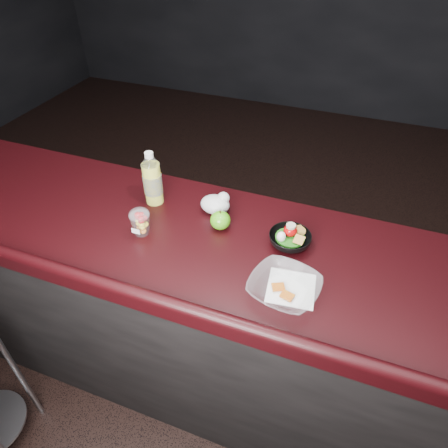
# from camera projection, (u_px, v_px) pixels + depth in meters

# --- Properties ---
(ground) EXTENTS (8.00, 8.00, 0.00)m
(ground) POSITION_uv_depth(u_px,v_px,m) (209.00, 435.00, 1.97)
(ground) COLOR black
(ground) RESTS_ON ground
(room_shell) EXTENTS (8.00, 8.00, 8.00)m
(room_shell) POSITION_uv_depth(u_px,v_px,m) (188.00, 43.00, 0.80)
(room_shell) COLOR black
(room_shell) RESTS_ON ground
(counter) EXTENTS (4.06, 0.71, 1.02)m
(counter) POSITION_uv_depth(u_px,v_px,m) (231.00, 325.00, 1.86)
(counter) COLOR black
(counter) RESTS_ON ground
(lemonade_bottle) EXTENTS (0.08, 0.08, 0.24)m
(lemonade_bottle) POSITION_uv_depth(u_px,v_px,m) (153.00, 182.00, 1.68)
(lemonade_bottle) COLOR #E7EC3D
(lemonade_bottle) RESTS_ON counter
(fruit_cup) EXTENTS (0.08, 0.08, 0.12)m
(fruit_cup) POSITION_uv_depth(u_px,v_px,m) (140.00, 221.00, 1.55)
(fruit_cup) COLOR white
(fruit_cup) RESTS_ON counter
(green_apple) EXTENTS (0.08, 0.08, 0.09)m
(green_apple) POSITION_uv_depth(u_px,v_px,m) (220.00, 220.00, 1.59)
(green_apple) COLOR #2D8B10
(green_apple) RESTS_ON counter
(plastic_bag) EXTENTS (0.13, 0.10, 0.09)m
(plastic_bag) POSITION_uv_depth(u_px,v_px,m) (216.00, 204.00, 1.67)
(plastic_bag) COLOR silver
(plastic_bag) RESTS_ON counter
(snack_bowl) EXTENTS (0.20, 0.20, 0.09)m
(snack_bowl) POSITION_uv_depth(u_px,v_px,m) (290.00, 239.00, 1.52)
(snack_bowl) COLOR black
(snack_bowl) RESTS_ON counter
(takeout_bowl) EXTENTS (0.27, 0.27, 0.06)m
(takeout_bowl) POSITION_uv_depth(u_px,v_px,m) (284.00, 288.00, 1.33)
(takeout_bowl) COLOR silver
(takeout_bowl) RESTS_ON counter
(paper_napkin) EXTENTS (0.18, 0.18, 0.00)m
(paper_napkin) POSITION_uv_depth(u_px,v_px,m) (291.00, 288.00, 1.36)
(paper_napkin) COLOR white
(paper_napkin) RESTS_ON counter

